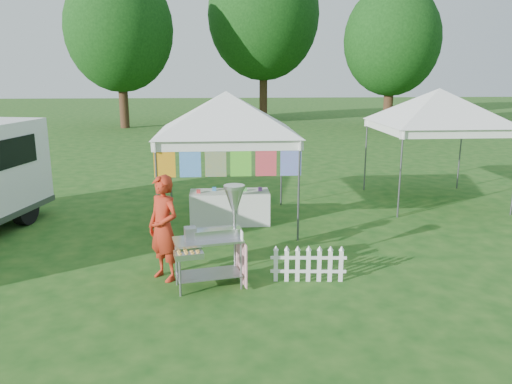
{
  "coord_description": "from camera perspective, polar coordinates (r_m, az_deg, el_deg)",
  "views": [
    {
      "loc": [
        -0.17,
        -7.66,
        3.42
      ],
      "look_at": [
        0.54,
        1.88,
        1.1
      ],
      "focal_mm": 35.0,
      "sensor_mm": 36.0,
      "label": 1
    }
  ],
  "objects": [
    {
      "name": "tree_left",
      "position": [
        32.28,
        -15.36,
        17.45
      ],
      "size": [
        6.4,
        6.4,
        9.53
      ],
      "color": "#382714",
      "rests_on": "ground"
    },
    {
      "name": "canopy_main",
      "position": [
        11.17,
        -3.43,
        11.38
      ],
      "size": [
        4.24,
        4.24,
        3.45
      ],
      "color": "#59595E",
      "rests_on": "ground"
    },
    {
      "name": "donut_cart",
      "position": [
        7.98,
        -4.29,
        -4.22
      ],
      "size": [
        1.22,
        1.02,
        1.66
      ],
      "rotation": [
        0.0,
        0.0,
        0.2
      ],
      "color": "gray",
      "rests_on": "ground"
    },
    {
      "name": "picket_fence",
      "position": [
        8.4,
        6.0,
        -8.33
      ],
      "size": [
        1.26,
        0.13,
        0.56
      ],
      "rotation": [
        0.0,
        0.0,
        -0.09
      ],
      "color": "white",
      "rests_on": "ground"
    },
    {
      "name": "canopy_right",
      "position": [
        13.88,
        20.27,
        11.03
      ],
      "size": [
        4.24,
        4.24,
        3.45
      ],
      "color": "#59595E",
      "rests_on": "ground"
    },
    {
      "name": "display_table",
      "position": [
        11.47,
        -3.02,
        -1.77
      ],
      "size": [
        1.8,
        0.7,
        0.76
      ],
      "primitive_type": "cube",
      "color": "white",
      "rests_on": "ground"
    },
    {
      "name": "vendor",
      "position": [
        8.42,
        -10.51,
        -4.08
      ],
      "size": [
        0.76,
        0.76,
        1.78
      ],
      "primitive_type": "imported",
      "rotation": [
        0.0,
        0.0,
        -0.78
      ],
      "color": "#AE2915",
      "rests_on": "ground"
    },
    {
      "name": "tree_right",
      "position": [
        31.41,
        15.29,
        16.37
      ],
      "size": [
        5.6,
        5.6,
        8.42
      ],
      "color": "#382714",
      "rests_on": "ground"
    },
    {
      "name": "ground",
      "position": [
        8.39,
        -2.74,
        -10.43
      ],
      "size": [
        120.0,
        120.0,
        0.0
      ],
      "primitive_type": "plane",
      "color": "#174914",
      "rests_on": "ground"
    },
    {
      "name": "tree_mid",
      "position": [
        36.0,
        0.88,
        19.54
      ],
      "size": [
        7.6,
        7.6,
        11.52
      ],
      "color": "#382714",
      "rests_on": "ground"
    }
  ]
}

